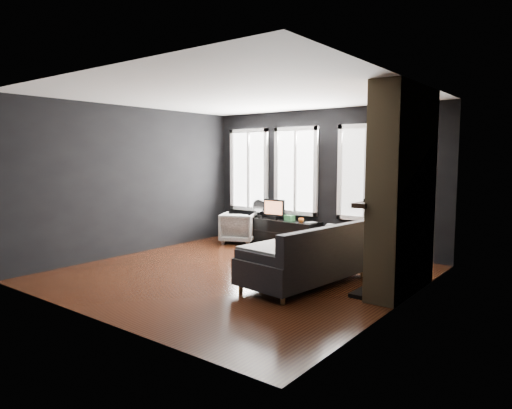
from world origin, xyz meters
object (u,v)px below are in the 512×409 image
Objects in this scene: media_console at (284,233)px; monitor at (274,208)px; mantel_vase at (397,190)px; armchair at (238,226)px; sofa at (305,253)px; mug at (301,220)px; book at (309,217)px.

monitor reaches higher than media_console.
media_console is 3.15m from mantel_vase.
armchair is 0.86m from monitor.
monitor reaches higher than sofa.
mantel_vase is (3.68, -0.90, 0.97)m from armchair.
monitor is at bearing 141.02° from sofa.
mantel_vase is at bearing 50.72° from sofa.
monitor is at bearing 157.98° from mantel_vase.
armchair is at bearing -159.08° from media_console.
media_console is 0.57m from mug.
mantel_vase reaches higher than monitor.
mantel_vase reaches higher than book.
media_console is (0.96, 0.29, -0.08)m from armchair.
armchair is 1.00m from media_console.
armchair is (-2.73, 1.81, -0.09)m from sofa.
mantel_vase is (2.14, -1.17, 0.69)m from book.
mantel_vase is (2.72, -1.19, 1.05)m from media_console.
mug is at bearing -8.56° from media_console.
armchair is 3.71× the size of mantel_vase.
book is at bearing -2.83° from monitor.
armchair is at bearing -169.92° from book.
sofa is 3.27m from armchair.
mug is at bearing 154.34° from mantel_vase.
mug is at bearing 161.55° from armchair.
book is at bearing 36.17° from mug.
book is at bearing 2.34° from media_console.
armchair is 3.49× the size of book.
mug reaches higher than media_console.
mantel_vase is at bearing 140.31° from armchair.
book is at bearing 126.93° from sofa.
mug is 0.15m from book.
media_console is at bearing 167.41° from mug.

